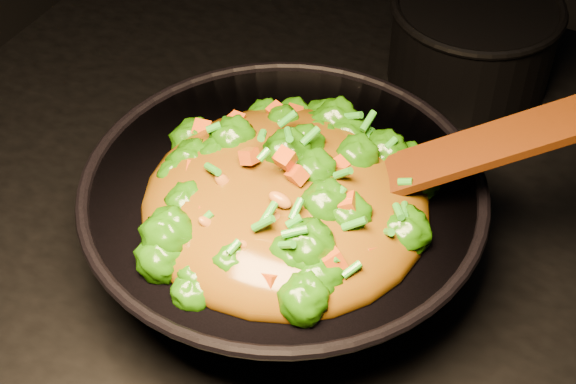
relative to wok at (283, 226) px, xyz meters
The scene contains 4 objects.
wok is the anchor object (origin of this frame).
stir_fry 0.10m from the wok, 57.41° to the right, with size 0.27×0.27×0.09m, color #1F5A06, non-canonical shape.
spatula 0.19m from the wok, 21.63° to the left, with size 0.33×0.05×0.01m, color #3D1E0A.
back_pot 0.39m from the wok, 80.58° to the left, with size 0.20×0.20×0.12m, color black.
Camera 1 is at (0.20, -0.64, 1.60)m, focal length 55.00 mm.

